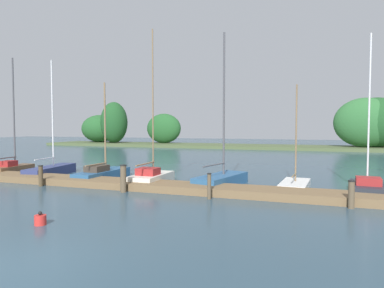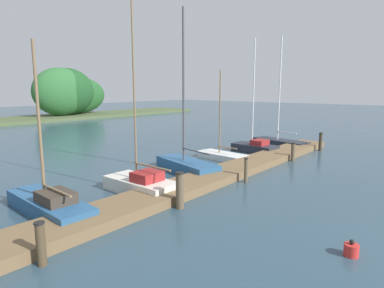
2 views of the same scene
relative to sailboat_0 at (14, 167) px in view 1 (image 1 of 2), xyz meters
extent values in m
plane|color=#2D4756|center=(12.06, -11.36, -0.46)|extent=(160.00, 160.00, 0.00)
cube|color=brown|center=(12.06, -1.85, -0.29)|extent=(27.12, 1.80, 0.35)
cube|color=#4C5B38|center=(12.06, 32.21, -0.26)|extent=(70.91, 8.00, 0.40)
ellipsoid|color=#1E4C23|center=(-12.69, 31.97, 3.33)|extent=(4.50, 4.28, 6.78)
ellipsoid|color=#2D6633|center=(24.93, 32.32, 3.17)|extent=(7.74, 4.51, 6.47)
ellipsoid|color=#235628|center=(-16.58, 33.52, 2.30)|extent=(6.75, 4.81, 4.73)
ellipsoid|color=#235628|center=(-4.51, 33.90, 2.34)|extent=(5.89, 3.11, 4.82)
ellipsoid|color=#1E4C23|center=(26.31, 32.98, 3.19)|extent=(7.69, 5.66, 6.50)
cube|color=brown|center=(0.01, -0.08, -0.19)|extent=(1.18, 2.91, 0.55)
cube|color=brown|center=(-0.08, 1.20, -0.22)|extent=(0.59, 0.75, 0.47)
cube|color=maroon|center=(0.03, -0.44, 0.26)|extent=(0.80, 0.90, 0.36)
cylinder|color=#4C4C51|center=(-0.01, 0.13, 3.56)|extent=(0.10, 0.10, 6.95)
cylinder|color=#4C4C51|center=(0.04, -0.61, 0.64)|extent=(0.18, 1.65, 0.07)
cube|color=navy|center=(2.82, 0.19, -0.17)|extent=(1.67, 4.21, 0.59)
cube|color=navy|center=(2.56, 2.01, -0.20)|extent=(0.75, 1.10, 0.50)
cylinder|color=silver|center=(2.77, 0.49, 3.45)|extent=(0.09, 0.09, 6.64)
cylinder|color=silver|center=(2.90, -0.37, 0.66)|extent=(0.33, 1.92, 0.06)
cube|color=#285684|center=(6.78, -0.04, -0.20)|extent=(1.35, 4.11, 0.53)
cube|color=#285684|center=(6.84, 1.79, -0.23)|extent=(0.70, 1.04, 0.45)
cube|color=#3D3328|center=(6.76, -0.55, 0.24)|extent=(0.95, 1.25, 0.35)
cylinder|color=#7F6647|center=(6.79, 0.26, 2.62)|extent=(0.10, 0.10, 5.11)
cylinder|color=#7F6647|center=(6.76, -0.59, 0.48)|extent=(0.14, 1.89, 0.08)
cube|color=silver|center=(10.23, -0.64, -0.18)|extent=(1.37, 3.14, 0.56)
cube|color=silver|center=(10.22, 0.77, -0.21)|extent=(0.75, 0.79, 0.48)
cube|color=maroon|center=(10.23, -1.04, 0.28)|extent=(1.03, 0.94, 0.36)
cylinder|color=#7F6647|center=(10.23, -0.41, 3.92)|extent=(0.07, 0.07, 7.65)
cylinder|color=#7F6647|center=(10.23, -1.31, 0.71)|extent=(0.08, 2.00, 0.08)
cube|color=#285684|center=(13.86, 0.04, -0.17)|extent=(2.19, 3.98, 0.59)
cube|color=#285684|center=(14.27, 1.69, -0.20)|extent=(0.93, 1.09, 0.50)
cylinder|color=#4C4C51|center=(13.92, 0.32, 3.77)|extent=(0.11, 0.11, 7.29)
cylinder|color=#4C4C51|center=(13.69, -0.63, 0.71)|extent=(0.59, 2.13, 0.07)
cube|color=white|center=(17.48, 0.44, -0.28)|extent=(1.47, 3.08, 0.37)
cube|color=white|center=(17.59, 1.78, -0.30)|extent=(0.74, 0.80, 0.31)
cylinder|color=#7F6647|center=(17.50, 0.66, 2.29)|extent=(0.08, 0.08, 4.77)
cylinder|color=#7F6647|center=(17.45, 0.06, 0.28)|extent=(0.17, 1.34, 0.07)
cube|color=#232833|center=(20.62, 0.04, -0.21)|extent=(1.52, 2.99, 0.52)
cube|color=#232833|center=(20.71, 1.35, -0.23)|extent=(0.78, 0.77, 0.44)
cube|color=maroon|center=(20.60, -0.32, 0.22)|extent=(1.05, 0.94, 0.34)
cylinder|color=silver|center=(20.64, 0.26, 3.41)|extent=(0.08, 0.08, 6.71)
cylinder|color=#4C3D28|center=(5.08, -3.02, 0.06)|extent=(0.21, 0.21, 1.04)
cylinder|color=black|center=(5.08, -3.02, 0.60)|extent=(0.25, 0.25, 0.04)
cylinder|color=brown|center=(9.94, -3.01, 0.16)|extent=(0.28, 0.28, 1.25)
cylinder|color=black|center=(9.94, -3.01, 0.81)|extent=(0.32, 0.32, 0.04)
cylinder|color=brown|center=(14.16, -3.13, 0.07)|extent=(0.16, 0.16, 1.07)
cylinder|color=black|center=(14.16, -3.13, 0.62)|extent=(0.18, 0.18, 0.04)
cylinder|color=brown|center=(19.65, -2.96, 0.05)|extent=(0.23, 0.23, 1.02)
cylinder|color=black|center=(19.65, -2.96, 0.58)|extent=(0.26, 0.26, 0.04)
cylinder|color=red|center=(10.24, -8.48, -0.31)|extent=(0.36, 0.36, 0.31)
sphere|color=black|center=(10.24, -8.48, -0.09)|extent=(0.12, 0.12, 0.12)
camera|label=1|loc=(18.14, -16.69, 2.59)|focal=31.51mm
camera|label=2|loc=(1.88, -10.30, 3.67)|focal=30.64mm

